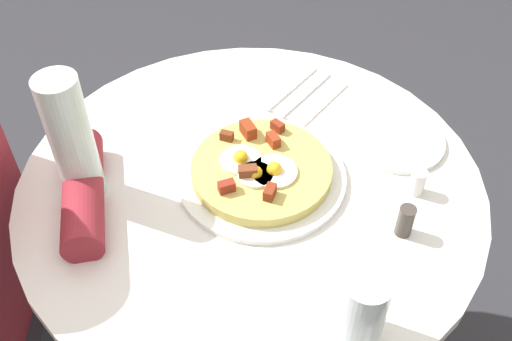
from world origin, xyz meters
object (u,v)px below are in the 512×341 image
Objects in this scene: water_bottle at (72,139)px; pepper_shaker at (405,221)px; dining_table at (251,239)px; water_glass at (363,309)px; knife at (306,94)px; salt_shaker at (418,182)px; bread_plate at (397,140)px; breakfast_pizza at (261,168)px; fork at (292,88)px; pizza_plate at (261,175)px.

pepper_shaker is at bearing -103.66° from water_bottle.
water_glass is (-0.32, -0.14, 0.24)m from dining_table.
knife is 3.03× the size of pepper_shaker.
water_glass is at bearing 150.09° from salt_shaker.
water_glass is 0.53× the size of water_bottle.
salt_shaker is (-0.13, -0.00, 0.02)m from bread_plate.
salt_shaker is at bearing -94.12° from water_bottle.
pepper_shaker reaches higher than bread_plate.
bread_plate is at bearing -10.93° from pepper_shaker.
water_bottle is (0.31, 0.43, 0.06)m from water_glass.
water_bottle reaches higher than breakfast_pizza.
knife is at bearing 90.00° from fork.
breakfast_pizza is 0.27m from fork.
salt_shaker is at bearing -179.14° from bread_plate.
bread_plate is 0.60m from water_bottle.
dining_table is 0.35m from bread_plate.
knife is 0.33m from salt_shaker.
bread_plate is 0.22m from knife.
pizza_plate reaches higher than knife.
breakfast_pizza is 1.98× the size of water_glass.
pepper_shaker reaches higher than dining_table.
breakfast_pizza is at bearing 22.25° from fork.
knife is (-0.02, -0.03, 0.00)m from fork.
dining_table is 14.33× the size of pepper_shaker.
breakfast_pizza is 1.41× the size of fork.
dining_table is 4.72× the size of knife.
dining_table is at bearing 11.59° from knife.
fork is at bearing 46.61° from bread_plate.
pizza_plate is 0.28m from salt_shaker.
pepper_shaker is (-0.37, -0.12, 0.02)m from knife.
breakfast_pizza is 1.04× the size of water_bottle.
breakfast_pizza reaches higher than pizza_plate.
dining_table is 0.18m from pizza_plate.
water_bottle reaches higher than fork.
pepper_shaker is at bearing 58.03° from knife.
breakfast_pizza and pepper_shaker have the same top height.
pepper_shaker reaches higher than fork.
salt_shaker is 0.84× the size of pepper_shaker.
water_bottle is (-0.01, 0.32, 0.12)m from pizza_plate.
knife is at bearing 17.38° from pepper_shaker.
bread_plate is at bearing 87.26° from fork.
pizza_plate is at bearing 106.05° from bread_plate.
water_bottle reaches higher than salt_shaker.
breakfast_pizza is (-0.00, 0.00, 0.02)m from pizza_plate.
dining_table is 0.20m from breakfast_pizza.
breakfast_pizza reaches higher than dining_table.
pizza_plate is 1.26× the size of water_bottle.
fork is at bearing -18.15° from pizza_plate.
pepper_shaker is (-0.14, -0.25, 0.21)m from dining_table.
water_glass reaches higher than knife.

